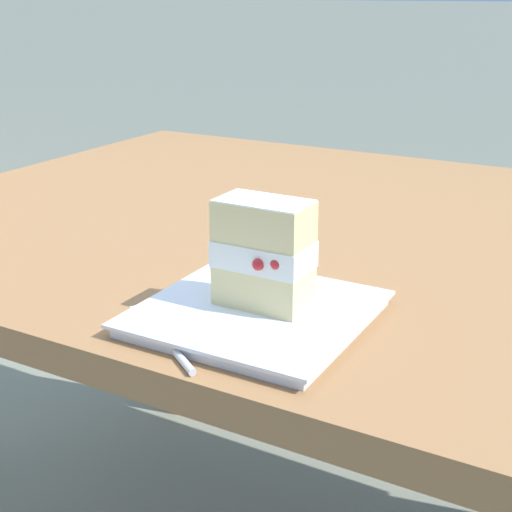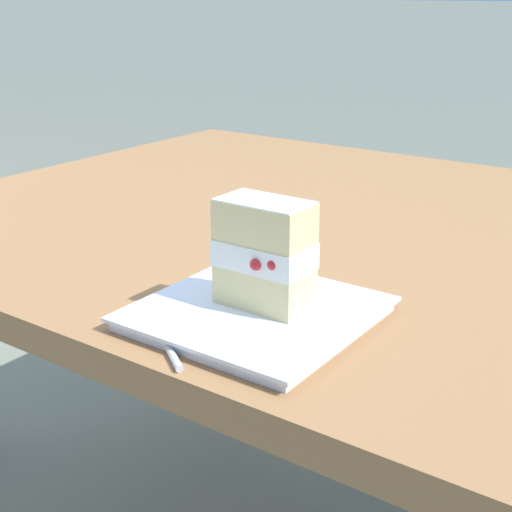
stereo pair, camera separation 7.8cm
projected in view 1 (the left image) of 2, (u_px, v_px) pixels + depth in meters
name	position (u px, v px, depth m)	size (l,w,h in m)	color
patio_table	(306.00, 277.00, 1.21)	(1.33, 1.05, 0.78)	olive
dessert_plate	(256.00, 314.00, 0.81)	(0.24, 0.24, 0.02)	white
cake_slice	(264.00, 253.00, 0.79)	(0.10, 0.07, 0.12)	#EAD18C
dessert_fork	(160.00, 332.00, 0.77)	(0.15, 0.11, 0.01)	silver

